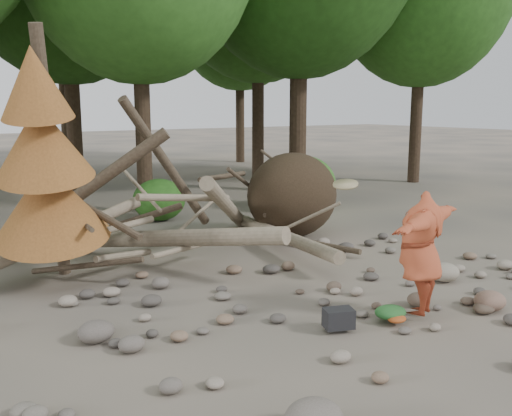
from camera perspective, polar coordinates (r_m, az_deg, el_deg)
ground at (r=8.69m, az=7.13°, el=-10.44°), size 120.00×120.00×0.00m
deadfall_pile at (r=12.89m, az=1.76°, el=0.86°), size 8.55×5.24×3.30m
dead_conifer at (r=9.80m, az=-20.36°, el=4.08°), size 2.06×2.16×4.35m
bush_mid at (r=15.42m, az=-9.68°, el=0.82°), size 1.40×1.40×1.12m
bush_right at (r=16.86m, az=4.59°, el=2.56°), size 2.00×2.00×1.60m
frisbee_thrower at (r=8.49m, az=16.16°, el=-4.33°), size 3.27×1.37×2.16m
backpack at (r=8.02m, az=8.25°, el=-11.25°), size 0.47×0.39×0.27m
cloth_green at (r=8.52m, az=13.27°, el=-10.42°), size 0.49×0.40×0.18m
cloth_orange at (r=8.40m, az=13.88°, el=-11.01°), size 0.29×0.24×0.11m
boulder_front_right at (r=9.40m, az=22.35°, el=-8.57°), size 0.50×0.45×0.30m
boulder_mid_right at (r=10.60m, az=18.31°, el=-6.11°), size 0.55×0.49×0.33m
boulder_mid_left at (r=7.90m, az=-15.70°, el=-11.81°), size 0.48×0.43×0.29m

